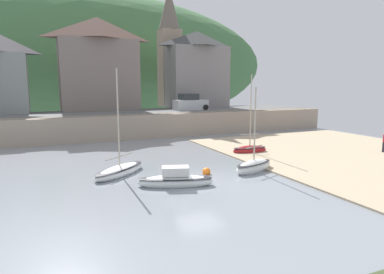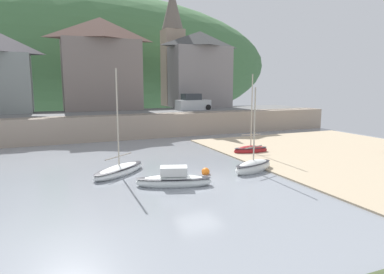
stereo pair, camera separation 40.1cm
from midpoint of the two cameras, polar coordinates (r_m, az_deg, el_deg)
name	(u,v)px [view 2 (the right image)]	position (r m, az deg, el deg)	size (l,w,h in m)	color
ground	(354,247)	(13.05, 26.23, -16.23)	(48.00, 41.00, 0.61)	gray
quay_seawall	(129,125)	(35.72, -10.16, 2.07)	(48.00, 9.40, 2.40)	tan
hillside_backdrop	(82,64)	(72.75, -17.81, 11.58)	(80.00, 44.00, 27.06)	#426F41
waterfront_building_centre	(101,64)	(42.86, -14.65, 11.80)	(9.21, 4.93, 10.81)	slate
waterfront_building_right	(200,69)	(46.54, 1.59, 11.29)	(8.05, 4.64, 9.97)	gray
church_with_spire	(173,45)	(49.58, -3.02, 15.07)	(3.00, 3.00, 16.40)	gray
motorboat_with_cabin	(251,149)	(27.75, 10.19, -2.06)	(2.96, 1.29, 6.43)	#A41C20
sailboat_tall_mast	(119,170)	(21.49, -11.55, -5.43)	(4.16, 3.80, 6.58)	white
sailboat_far_left	(174,180)	(18.73, -2.45, -7.23)	(4.29, 2.46, 1.24)	white
sailboat_nearest_shore	(253,167)	(22.06, 10.73, -4.87)	(3.44, 2.10, 5.52)	white
parked_car_by_wall	(193,103)	(41.25, 0.40, 5.68)	(4.22, 2.00, 1.95)	#B3B8BB
mooring_buoy	(206,172)	(21.11, 2.83, -5.82)	(0.50, 0.50, 0.50)	orange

